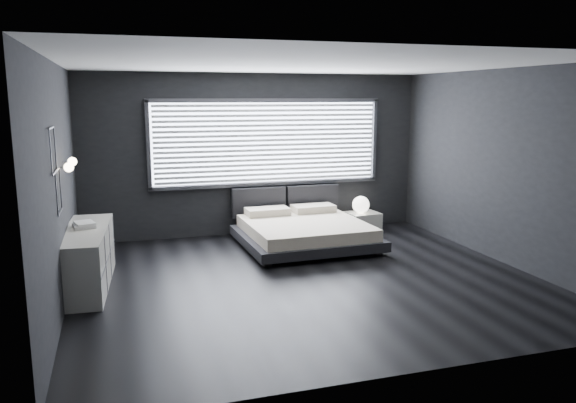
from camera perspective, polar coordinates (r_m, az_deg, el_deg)
name	(u,v)px	position (r m, az deg, el deg)	size (l,w,h in m)	color
room	(307,175)	(7.26, 1.97, 2.70)	(6.04, 6.00, 2.80)	black
window	(268,143)	(9.86, -2.06, 6.00)	(4.14, 0.09, 1.52)	white
headboard	(286,201)	(10.03, -0.22, 0.09)	(1.96, 0.16, 0.52)	black
sconce_near	(68,167)	(6.92, -21.40, 3.26)	(0.18, 0.11, 0.11)	silver
sconce_far	(72,162)	(7.51, -21.09, 3.80)	(0.18, 0.11, 0.11)	silver
wall_art_upper	(53,150)	(6.30, -22.77, 4.81)	(0.01, 0.48, 0.48)	#47474C
wall_art_lower	(59,191)	(6.61, -22.28, 0.96)	(0.01, 0.48, 0.48)	#47474C
bed	(305,231)	(9.12, 1.69, -3.05)	(2.11, 2.02, 0.53)	black
nightstand	(362,221)	(10.31, 7.58, -2.01)	(0.56, 0.47, 0.33)	silver
orb_lamp	(361,205)	(10.21, 7.41, -0.31)	(0.31, 0.31, 0.31)	white
dresser	(87,258)	(7.62, -19.74, -5.42)	(0.67, 1.92, 0.75)	silver
book_stack	(84,225)	(7.64, -20.00, -2.22)	(0.31, 0.38, 0.07)	silver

